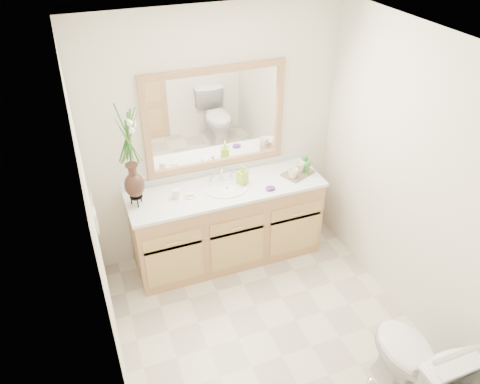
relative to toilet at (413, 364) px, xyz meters
name	(u,v)px	position (x,y,z in m)	size (l,w,h in m)	color
floor	(268,329)	(-0.70, 0.92, -0.37)	(2.60, 2.60, 0.00)	beige
ceiling	(282,48)	(-0.70, 0.92, 2.03)	(2.40, 2.60, 0.02)	white
wall_back	(215,139)	(-0.70, 2.22, 0.83)	(2.40, 0.02, 2.40)	silver
wall_front	(381,364)	(-0.70, -0.38, 0.83)	(2.40, 0.02, 2.40)	silver
wall_left	(101,257)	(-1.90, 0.92, 0.83)	(0.02, 2.60, 2.40)	silver
wall_right	(412,184)	(0.50, 0.92, 0.83)	(0.02, 2.60, 2.40)	silver
vanity	(227,224)	(-0.70, 1.93, 0.03)	(1.80, 0.55, 0.80)	tan
counter	(226,189)	(-0.70, 1.93, 0.45)	(1.84, 0.57, 0.03)	silver
sink	(227,193)	(-0.70, 1.92, 0.41)	(0.38, 0.34, 0.23)	white
mirror	(216,119)	(-0.70, 2.20, 1.04)	(1.32, 0.04, 0.97)	white
switch_plate	(95,217)	(-1.89, 1.68, 0.61)	(0.02, 0.12, 0.12)	white
grab_bar	(473,349)	(0.00, -0.35, 0.58)	(0.03, 0.03, 0.55)	silver
toilet	(413,364)	(0.00, 0.00, 0.00)	(0.42, 0.75, 0.74)	white
flower_vase	(129,147)	(-1.52, 1.96, 1.03)	(0.20, 0.20, 0.84)	black
tumbler	(176,194)	(-1.17, 1.94, 0.50)	(0.07, 0.07, 0.09)	white
soap_dish	(190,195)	(-1.05, 1.91, 0.47)	(0.11, 0.11, 0.03)	white
soap_bottle	(242,175)	(-0.53, 1.96, 0.55)	(0.08, 0.08, 0.17)	#9DCA2F
purple_dish	(270,188)	(-0.34, 1.76, 0.48)	(0.09, 0.08, 0.03)	#4E2571
tray	(298,173)	(0.03, 1.92, 0.47)	(0.30, 0.20, 0.01)	brown
mug_left	(293,173)	(-0.06, 1.86, 0.53)	(0.10, 0.09, 0.10)	white
mug_right	(299,166)	(0.05, 1.94, 0.53)	(0.11, 0.10, 0.11)	white
goblet_front	(307,165)	(0.10, 1.87, 0.57)	(0.06, 0.06, 0.13)	#287A29
goblet_back	(305,159)	(0.12, 1.97, 0.58)	(0.07, 0.07, 0.15)	#287A29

